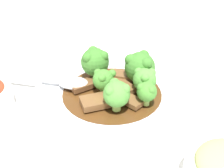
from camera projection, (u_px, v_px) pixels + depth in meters
ground_plane at (112, 100)px, 0.57m from camera, size 4.00×4.00×0.00m
main_plate at (112, 95)px, 0.56m from camera, size 0.29×0.29×0.02m
beef_strip_0 at (123, 86)px, 0.56m from camera, size 0.05×0.06×0.01m
beef_strip_1 at (87, 84)px, 0.57m from camera, size 0.07×0.05×0.01m
beef_strip_2 at (125, 98)px, 0.53m from camera, size 0.04×0.07×0.01m
beef_strip_3 at (99, 100)px, 0.52m from camera, size 0.07×0.07×0.01m
beef_strip_4 at (124, 77)px, 0.59m from camera, size 0.03×0.05×0.01m
broccoli_floret_0 at (147, 91)px, 0.51m from camera, size 0.03×0.03×0.04m
broccoli_floret_1 at (95, 61)px, 0.58m from camera, size 0.05×0.05×0.06m
broccoli_floret_2 at (103, 79)px, 0.54m from camera, size 0.04×0.04×0.04m
broccoli_floret_3 at (140, 66)px, 0.56m from camera, size 0.06×0.06×0.06m
broccoli_floret_4 at (117, 93)px, 0.49m from camera, size 0.04×0.04×0.05m
broccoli_floret_5 at (145, 80)px, 0.53m from camera, size 0.04×0.04×0.05m
serving_spoon at (63, 82)px, 0.57m from camera, size 0.07×0.21×0.01m
sauce_dish at (88, 44)px, 0.75m from camera, size 0.06×0.06×0.01m
paper_napkin at (205, 73)px, 0.64m from camera, size 0.11×0.12×0.01m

